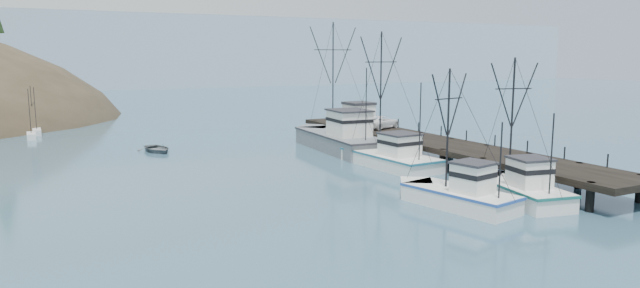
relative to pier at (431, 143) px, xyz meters
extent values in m
plane|color=#30546C|center=(-14.00, -16.00, -1.69)|extent=(400.00, 400.00, 0.00)
cube|color=black|center=(0.00, 0.00, 0.06)|extent=(6.00, 44.00, 0.50)
cylinder|color=black|center=(-2.60, -20.00, -0.69)|extent=(0.56, 0.56, 2.00)
cylinder|color=black|center=(2.60, -20.00, -0.69)|extent=(0.56, 0.56, 2.00)
cylinder|color=black|center=(-2.60, -15.00, -0.69)|extent=(0.56, 0.56, 2.00)
cylinder|color=black|center=(2.60, -15.00, -0.69)|extent=(0.56, 0.56, 2.00)
cylinder|color=black|center=(-2.60, -10.00, -0.69)|extent=(0.56, 0.56, 2.00)
cylinder|color=black|center=(2.60, -10.00, -0.69)|extent=(0.56, 0.56, 2.00)
cylinder|color=black|center=(-2.60, -5.00, -0.69)|extent=(0.56, 0.56, 2.00)
cylinder|color=black|center=(2.60, -5.00, -0.69)|extent=(0.56, 0.56, 2.00)
cylinder|color=black|center=(-2.60, 0.00, -0.69)|extent=(0.56, 0.56, 2.00)
cylinder|color=black|center=(2.60, 0.00, -0.69)|extent=(0.56, 0.56, 2.00)
cylinder|color=black|center=(-2.60, 5.00, -0.69)|extent=(0.56, 0.56, 2.00)
cylinder|color=black|center=(2.60, 5.00, -0.69)|extent=(0.56, 0.56, 2.00)
cylinder|color=black|center=(-2.60, 10.00, -0.69)|extent=(0.56, 0.56, 2.00)
cylinder|color=black|center=(2.60, 10.00, -0.69)|extent=(0.56, 0.56, 2.00)
cylinder|color=black|center=(-2.60, 15.00, -0.69)|extent=(0.56, 0.56, 2.00)
cylinder|color=black|center=(2.60, 15.00, -0.69)|extent=(0.56, 0.56, 2.00)
cylinder|color=black|center=(-2.60, 20.00, -0.69)|extent=(0.56, 0.56, 2.00)
cylinder|color=black|center=(2.60, 20.00, -0.69)|extent=(0.56, 0.56, 2.00)
cube|color=#9EB2C6|center=(-4.00, 154.00, -1.69)|extent=(360.00, 40.00, 26.00)
cube|color=white|center=(-34.82, 34.18, -1.39)|extent=(1.00, 3.50, 0.90)
cylinder|color=black|center=(-34.82, 34.18, 1.51)|extent=(0.08, 0.08, 6.00)
cube|color=white|center=(-34.13, 38.11, -1.39)|extent=(1.00, 3.50, 0.90)
cylinder|color=black|center=(-34.13, 38.11, 1.51)|extent=(0.08, 0.08, 6.00)
cube|color=white|center=(-34.48, 41.26, -1.39)|extent=(1.00, 3.50, 0.90)
cylinder|color=black|center=(-34.48, 41.26, 1.51)|extent=(0.08, 0.08, 6.00)
cube|color=white|center=(-4.50, -15.71, -1.24)|extent=(4.88, 8.83, 1.60)
cube|color=white|center=(-3.66, -11.62, -1.24)|extent=(3.19, 3.19, 1.60)
cube|color=#155751|center=(-4.50, -15.71, -0.54)|extent=(4.98, 9.06, 0.18)
cube|color=silver|center=(-4.72, -16.76, 0.51)|extent=(2.71, 2.77, 1.90)
cube|color=#26262B|center=(-4.72, -16.76, 1.54)|extent=(2.94, 3.02, 0.16)
cylinder|color=black|center=(-4.24, -14.45, 3.98)|extent=(0.14, 0.14, 8.84)
cylinder|color=black|center=(-5.15, -18.85, 2.21)|extent=(0.10, 0.10, 5.30)
cube|color=white|center=(-9.51, -15.22, -1.24)|extent=(4.64, 8.29, 1.60)
cube|color=white|center=(-10.29, -11.38, -1.24)|extent=(3.09, 3.09, 1.60)
cube|color=#22489D|center=(-9.51, -15.22, -0.54)|extent=(4.74, 8.50, 0.18)
cube|color=silver|center=(-9.31, -16.20, 0.51)|extent=(2.60, 2.60, 1.90)
cube|color=#26262B|center=(-9.31, -16.20, 1.54)|extent=(2.82, 2.83, 0.16)
cylinder|color=black|center=(-9.75, -14.04, 3.62)|extent=(0.14, 0.14, 8.11)
cylinder|color=black|center=(-8.91, -18.16, 1.99)|extent=(0.10, 0.10, 4.87)
cube|color=white|center=(-5.48, -1.01, -1.24)|extent=(4.70, 10.69, 1.60)
cube|color=white|center=(-5.82, 4.20, -1.24)|extent=(4.02, 4.02, 1.60)
cube|color=#1D5B74|center=(-5.48, -1.01, -0.54)|extent=(4.79, 10.97, 0.18)
cube|color=silver|center=(-5.39, -2.35, 0.51)|extent=(3.00, 3.13, 1.90)
cube|color=#26262B|center=(-5.39, -2.35, 1.54)|extent=(3.26, 3.41, 0.16)
cylinder|color=black|center=(-5.58, 0.59, 5.14)|extent=(0.14, 0.14, 11.17)
cylinder|color=black|center=(-5.21, -5.02, 2.91)|extent=(0.10, 0.10, 6.70)
cube|color=slate|center=(-4.95, 9.09, -0.94)|extent=(5.94, 14.74, 2.20)
cube|color=slate|center=(-4.48, 16.30, -0.94)|extent=(5.01, 5.01, 2.20)
cube|color=#222127|center=(-4.95, 9.09, 0.06)|extent=(6.07, 15.12, 0.18)
cube|color=silver|center=(-5.08, 7.24, 1.46)|extent=(3.77, 4.29, 2.60)
cube|color=#26262B|center=(-5.08, 7.24, 2.84)|extent=(4.09, 4.68, 0.16)
cylinder|color=black|center=(-4.81, 11.31, 6.15)|extent=(0.14, 0.14, 11.98)
cylinder|color=black|center=(-5.32, 3.55, 3.75)|extent=(0.10, 0.10, 7.19)
cube|color=silver|center=(-0.33, 13.11, 1.56)|extent=(2.80, 3.00, 2.50)
cube|color=#26262B|center=(-0.33, 13.11, 2.96)|extent=(3.00, 3.20, 0.30)
imported|color=white|center=(0.61, 9.85, 1.02)|extent=(5.66, 4.12, 1.43)
imported|color=#53595C|center=(-23.00, 17.37, -1.69)|extent=(4.05, 5.16, 0.97)
camera|label=1|loc=(-35.26, -44.22, 8.53)|focal=32.00mm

